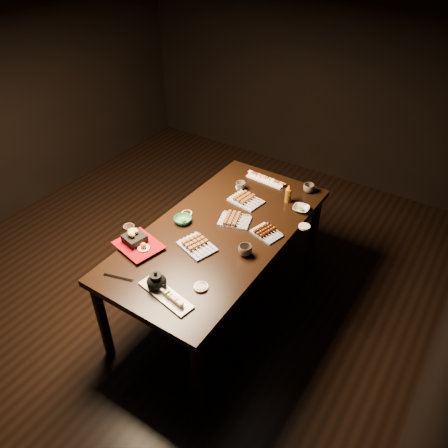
{
  "coord_description": "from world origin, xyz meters",
  "views": [
    {
      "loc": [
        1.83,
        -1.86,
        2.65
      ],
      "look_at": [
        0.47,
        0.19,
        0.77
      ],
      "focal_mm": 35.0,
      "sensor_mm": 36.0,
      "label": 1
    }
  ],
  "objects_px": {
    "yakitori_plate_center": "(235,219)",
    "teapot": "(156,280)",
    "yakitori_plate_right": "(197,244)",
    "yakitori_plate_left": "(246,198)",
    "sushi_platter_far": "(266,179)",
    "teacup_far_right": "(309,188)",
    "teacup_near_left": "(129,230)",
    "teacup_far_left": "(241,186)",
    "teacup_mid_right": "(245,250)",
    "edamame_bowl_green": "(183,220)",
    "edamame_bowl_cream": "(301,209)",
    "dining_table": "(220,269)",
    "tempura_tray": "(138,241)",
    "sushi_platter_near": "(165,293)",
    "condiment_bottle": "(288,194)"
  },
  "relations": [
    {
      "from": "edamame_bowl_cream",
      "to": "teapot",
      "type": "bearing_deg",
      "value": -107.53
    },
    {
      "from": "yakitori_plate_left",
      "to": "teacup_far_left",
      "type": "bearing_deg",
      "value": 144.95
    },
    {
      "from": "teacup_far_left",
      "to": "teacup_far_right",
      "type": "height_order",
      "value": "teacup_far_left"
    },
    {
      "from": "sushi_platter_near",
      "to": "sushi_platter_far",
      "type": "bearing_deg",
      "value": 105.59
    },
    {
      "from": "yakitori_plate_center",
      "to": "edamame_bowl_green",
      "type": "height_order",
      "value": "yakitori_plate_center"
    },
    {
      "from": "tempura_tray",
      "to": "teacup_far_left",
      "type": "height_order",
      "value": "tempura_tray"
    },
    {
      "from": "dining_table",
      "to": "edamame_bowl_cream",
      "type": "distance_m",
      "value": 0.76
    },
    {
      "from": "teapot",
      "to": "dining_table",
      "type": "bearing_deg",
      "value": 96.83
    },
    {
      "from": "tempura_tray",
      "to": "sushi_platter_near",
      "type": "bearing_deg",
      "value": -16.78
    },
    {
      "from": "dining_table",
      "to": "teacup_mid_right",
      "type": "distance_m",
      "value": 0.51
    },
    {
      "from": "teacup_mid_right",
      "to": "teacup_far_left",
      "type": "relative_size",
      "value": 1.17
    },
    {
      "from": "tempura_tray",
      "to": "teacup_mid_right",
      "type": "bearing_deg",
      "value": 40.2
    },
    {
      "from": "yakitori_plate_center",
      "to": "edamame_bowl_cream",
      "type": "xyz_separation_m",
      "value": [
        0.34,
        0.39,
        -0.01
      ]
    },
    {
      "from": "yakitori_plate_right",
      "to": "yakitori_plate_left",
      "type": "xyz_separation_m",
      "value": [
        -0.01,
        0.64,
        -0.0
      ]
    },
    {
      "from": "edamame_bowl_green",
      "to": "edamame_bowl_cream",
      "type": "height_order",
      "value": "edamame_bowl_green"
    },
    {
      "from": "teacup_far_right",
      "to": "sushi_platter_near",
      "type": "bearing_deg",
      "value": -98.81
    },
    {
      "from": "sushi_platter_far",
      "to": "sushi_platter_near",
      "type": "bearing_deg",
      "value": 99.45
    },
    {
      "from": "sushi_platter_far",
      "to": "teapot",
      "type": "xyz_separation_m",
      "value": [
        0.04,
        -1.42,
        0.04
      ]
    },
    {
      "from": "sushi_platter_far",
      "to": "dining_table",
      "type": "bearing_deg",
      "value": 98.06
    },
    {
      "from": "edamame_bowl_cream",
      "to": "teacup_mid_right",
      "type": "xyz_separation_m",
      "value": [
        -0.09,
        -0.66,
        0.02
      ]
    },
    {
      "from": "dining_table",
      "to": "teacup_far_right",
      "type": "relative_size",
      "value": 20.35
    },
    {
      "from": "teacup_near_left",
      "to": "teacup_far_left",
      "type": "height_order",
      "value": "same"
    },
    {
      "from": "tempura_tray",
      "to": "condiment_bottle",
      "type": "bearing_deg",
      "value": 72.99
    },
    {
      "from": "yakitori_plate_left",
      "to": "teacup_near_left",
      "type": "xyz_separation_m",
      "value": [
        -0.47,
        -0.79,
        0.01
      ]
    },
    {
      "from": "sushi_platter_far",
      "to": "yakitori_plate_center",
      "type": "bearing_deg",
      "value": 102.14
    },
    {
      "from": "teacup_far_left",
      "to": "condiment_bottle",
      "type": "relative_size",
      "value": 0.51
    },
    {
      "from": "edamame_bowl_cream",
      "to": "teapot",
      "type": "xyz_separation_m",
      "value": [
        -0.38,
        -1.2,
        0.05
      ]
    },
    {
      "from": "teacup_near_left",
      "to": "teacup_far_left",
      "type": "bearing_deg",
      "value": 68.97
    },
    {
      "from": "teacup_mid_right",
      "to": "teacup_near_left",
      "type": "bearing_deg",
      "value": -161.65
    },
    {
      "from": "dining_table",
      "to": "sushi_platter_far",
      "type": "height_order",
      "value": "sushi_platter_far"
    },
    {
      "from": "edamame_bowl_green",
      "to": "edamame_bowl_cream",
      "type": "xyz_separation_m",
      "value": [
        0.65,
        0.6,
        -0.01
      ]
    },
    {
      "from": "teapot",
      "to": "yakitori_plate_right",
      "type": "bearing_deg",
      "value": 99.61
    },
    {
      "from": "sushi_platter_far",
      "to": "yakitori_plate_left",
      "type": "xyz_separation_m",
      "value": [
        0.02,
        -0.35,
        0.01
      ]
    },
    {
      "from": "sushi_platter_near",
      "to": "edamame_bowl_cream",
      "type": "distance_m",
      "value": 1.26
    },
    {
      "from": "teacup_mid_right",
      "to": "tempura_tray",
      "type": "bearing_deg",
      "value": -152.41
    },
    {
      "from": "sushi_platter_near",
      "to": "dining_table",
      "type": "bearing_deg",
      "value": 107.06
    },
    {
      "from": "yakitori_plate_left",
      "to": "edamame_bowl_green",
      "type": "relative_size",
      "value": 1.9
    },
    {
      "from": "yakitori_plate_left",
      "to": "teapot",
      "type": "height_order",
      "value": "teapot"
    },
    {
      "from": "yakitori_plate_right",
      "to": "teacup_mid_right",
      "type": "distance_m",
      "value": 0.33
    },
    {
      "from": "sushi_platter_far",
      "to": "teacup_far_right",
      "type": "distance_m",
      "value": 0.37
    },
    {
      "from": "sushi_platter_near",
      "to": "teapot",
      "type": "bearing_deg",
      "value": 173.52
    },
    {
      "from": "edamame_bowl_cream",
      "to": "teapot",
      "type": "relative_size",
      "value": 0.85
    },
    {
      "from": "teacup_mid_right",
      "to": "sushi_platter_far",
      "type": "bearing_deg",
      "value": 110.74
    },
    {
      "from": "tempura_tray",
      "to": "teacup_mid_right",
      "type": "relative_size",
      "value": 3.32
    },
    {
      "from": "teacup_far_right",
      "to": "edamame_bowl_green",
      "type": "bearing_deg",
      "value": -124.18
    },
    {
      "from": "sushi_platter_near",
      "to": "teacup_far_left",
      "type": "distance_m",
      "value": 1.24
    },
    {
      "from": "yakitori_plate_center",
      "to": "teapot",
      "type": "distance_m",
      "value": 0.81
    },
    {
      "from": "sushi_platter_far",
      "to": "teacup_mid_right",
      "type": "bearing_deg",
      "value": 114.95
    },
    {
      "from": "edamame_bowl_cream",
      "to": "teacup_far_right",
      "type": "distance_m",
      "value": 0.27
    },
    {
      "from": "edamame_bowl_green",
      "to": "tempura_tray",
      "type": "relative_size",
      "value": 0.42
    }
  ]
}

